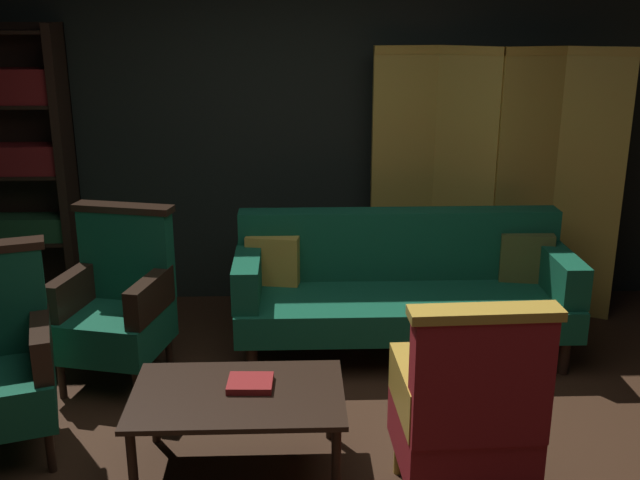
% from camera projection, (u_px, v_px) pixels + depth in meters
% --- Properties ---
extents(back_wall, '(7.20, 0.10, 2.80)m').
position_uv_depth(back_wall, '(312.00, 114.00, 5.46)').
color(back_wall, black).
rests_on(back_wall, ground_plane).
extents(folding_screen, '(1.71, 0.40, 1.90)m').
position_uv_depth(folding_screen, '(494.00, 180.00, 5.25)').
color(folding_screen, '#B29338').
rests_on(folding_screen, ground_plane).
extents(bookshelf, '(0.90, 0.32, 2.05)m').
position_uv_depth(bookshelf, '(6.00, 164.00, 5.23)').
color(bookshelf, black).
rests_on(bookshelf, ground_plane).
extents(velvet_couch, '(2.12, 0.78, 0.88)m').
position_uv_depth(velvet_couch, '(402.00, 283.00, 4.81)').
color(velvet_couch, black).
rests_on(velvet_couch, ground_plane).
extents(coffee_table, '(1.00, 0.64, 0.42)m').
position_uv_depth(coffee_table, '(238.00, 401.00, 3.51)').
color(coffee_table, black).
rests_on(coffee_table, ground_plane).
extents(armchair_gilt_accent, '(0.61, 0.60, 1.04)m').
position_uv_depth(armchair_gilt_accent, '(467.00, 413.00, 3.19)').
color(armchair_gilt_accent, '#B78E33').
rests_on(armchair_gilt_accent, ground_plane).
extents(armchair_wing_left, '(0.70, 0.70, 1.04)m').
position_uv_depth(armchair_wing_left, '(118.00, 302.00, 4.39)').
color(armchair_wing_left, black).
rests_on(armchair_wing_left, ground_plane).
extents(book_red_leather, '(0.22, 0.19, 0.03)m').
position_uv_depth(book_red_leather, '(250.00, 383.00, 3.55)').
color(book_red_leather, maroon).
rests_on(book_red_leather, coffee_table).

